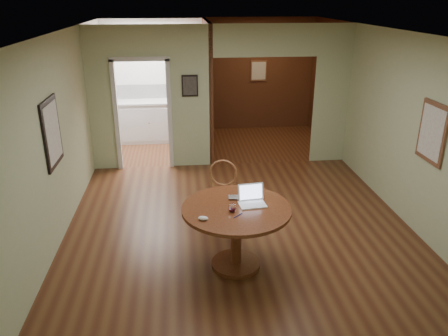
{
  "coord_description": "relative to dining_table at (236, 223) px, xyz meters",
  "views": [
    {
      "loc": [
        -0.8,
        -5.67,
        3.18
      ],
      "look_at": [
        -0.24,
        -0.2,
        0.99
      ],
      "focal_mm": 35.0,
      "sensor_mm": 36.0,
      "label": 1
    }
  ],
  "objects": [
    {
      "name": "floor",
      "position": [
        0.17,
        1.05,
        -0.61
      ],
      "size": [
        5.0,
        5.0,
        0.0
      ],
      "primitive_type": "plane",
      "color": "#492314",
      "rests_on": "ground"
    },
    {
      "name": "room_shell",
      "position": [
        -0.3,
        4.15,
        0.68
      ],
      "size": [
        5.2,
        7.5,
        5.0
      ],
      "color": "silver",
      "rests_on": "ground"
    },
    {
      "name": "dining_table",
      "position": [
        0.0,
        0.0,
        0.0
      ],
      "size": [
        1.31,
        1.31,
        0.82
      ],
      "rotation": [
        0.0,
        0.0,
        -0.12
      ],
      "color": "brown",
      "rests_on": "ground"
    },
    {
      "name": "chair",
      "position": [
        -0.07,
        0.98,
        -0.04
      ],
      "size": [
        0.53,
        0.53,
        1.03
      ],
      "rotation": [
        0.0,
        0.0,
        -0.26
      ],
      "color": "brown",
      "rests_on": "ground"
    },
    {
      "name": "open_laptop",
      "position": [
        0.2,
        0.1,
        0.27
      ],
      "size": [
        0.34,
        0.3,
        0.22
      ],
      "rotation": [
        0.0,
        0.0,
        0.11
      ],
      "color": "white",
      "rests_on": "dining_table"
    },
    {
      "name": "closed_laptop",
      "position": [
        0.08,
        0.19,
        0.23
      ],
      "size": [
        0.32,
        0.22,
        0.02
      ],
      "primitive_type": "imported",
      "rotation": [
        0.0,
        0.0,
        -0.1
      ],
      "color": "silver",
      "rests_on": "dining_table"
    },
    {
      "name": "mouse",
      "position": [
        -0.41,
        -0.28,
        0.24
      ],
      "size": [
        0.13,
        0.1,
        0.05
      ],
      "primitive_type": "ellipsoid",
      "rotation": [
        0.0,
        0.0,
        -0.3
      ],
      "color": "white",
      "rests_on": "dining_table"
    },
    {
      "name": "wine_glass",
      "position": [
        -0.06,
        -0.11,
        0.27
      ],
      "size": [
        0.09,
        0.09,
        0.1
      ],
      "primitive_type": null,
      "color": "white",
      "rests_on": "dining_table"
    },
    {
      "name": "pen",
      "position": [
        -0.01,
        -0.22,
        0.22
      ],
      "size": [
        0.12,
        0.11,
        0.01
      ],
      "primitive_type": "cylinder",
      "rotation": [
        0.0,
        1.57,
        0.77
      ],
      "color": "#0B1051",
      "rests_on": "dining_table"
    },
    {
      "name": "kitchen_cabinet",
      "position": [
        -1.18,
        5.25,
        -0.14
      ],
      "size": [
        2.06,
        0.6,
        0.94
      ],
      "color": "silver",
      "rests_on": "ground"
    },
    {
      "name": "grocery_bag",
      "position": [
        -0.69,
        5.25,
        0.47
      ],
      "size": [
        0.33,
        0.3,
        0.28
      ],
      "primitive_type": "ellipsoid",
      "rotation": [
        0.0,
        0.0,
        0.26
      ],
      "color": "beige",
      "rests_on": "kitchen_cabinet"
    }
  ]
}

